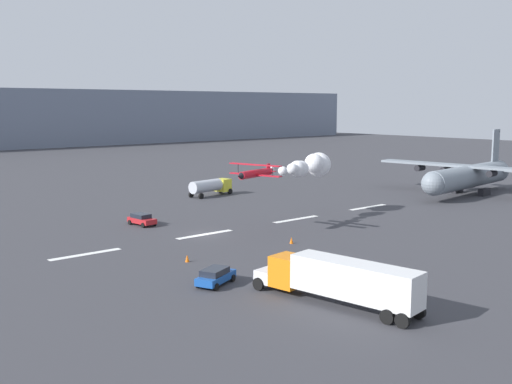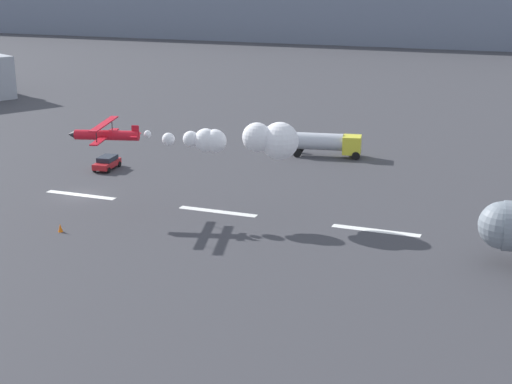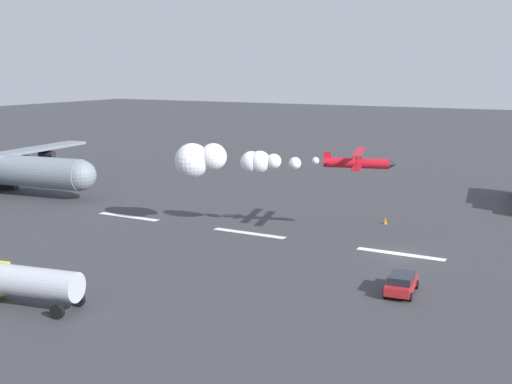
{
  "view_description": "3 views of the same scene",
  "coord_description": "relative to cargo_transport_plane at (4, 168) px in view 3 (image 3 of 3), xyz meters",
  "views": [
    {
      "loc": [
        -41.76,
        -59.39,
        15.68
      ],
      "look_at": [
        5.52,
        -3.16,
        5.09
      ],
      "focal_mm": 42.34,
      "sensor_mm": 36.0,
      "label": 1
    },
    {
      "loc": [
        44.05,
        -64.22,
        22.77
      ],
      "look_at": [
        19.43,
        0.0,
        2.39
      ],
      "focal_mm": 53.7,
      "sensor_mm": 36.0,
      "label": 2
    },
    {
      "loc": [
        -15.66,
        55.29,
        16.3
      ],
      "look_at": [
        13.9,
        1.44,
        4.6
      ],
      "focal_mm": 45.76,
      "sensor_mm": 36.0,
      "label": 3
    }
  ],
  "objects": [
    {
      "name": "ground_plane",
      "position": [
        -53.89,
        2.83,
        -3.37
      ],
      "size": [
        440.0,
        440.0,
        0.0
      ],
      "primitive_type": "plane",
      "color": "#38383D",
      "rests_on": "ground"
    },
    {
      "name": "runway_stripe_3",
      "position": [
        -53.89,
        2.83,
        -3.37
      ],
      "size": [
        8.0,
        0.9,
        0.01
      ],
      "primitive_type": "cube",
      "color": "white",
      "rests_on": "ground"
    },
    {
      "name": "runway_stripe_4",
      "position": [
        -38.42,
        2.83,
        -3.37
      ],
      "size": [
        8.0,
        0.9,
        0.01
      ],
      "primitive_type": "cube",
      "color": "white",
      "rests_on": "ground"
    },
    {
      "name": "runway_stripe_5",
      "position": [
        -22.96,
        2.83,
        -3.37
      ],
      "size": [
        8.0,
        0.9,
        0.01
      ],
      "primitive_type": "cube",
      "color": "white",
      "rests_on": "ground"
    },
    {
      "name": "cargo_transport_plane",
      "position": [
        0.0,
        0.0,
        0.0
      ],
      "size": [
        28.53,
        33.93,
        11.2
      ],
      "color": "gray",
      "rests_on": "ground"
    },
    {
      "name": "stunt_biplane_red",
      "position": [
        -36.05,
        3.06,
        3.89
      ],
      "size": [
        21.25,
        10.01,
        3.53
      ],
      "color": "red"
    },
    {
      "name": "fuel_tanker_truck",
      "position": [
        -34.67,
        28.17,
        -1.64
      ],
      "size": [
        8.81,
        4.09,
        2.9
      ],
      "color": "yellow",
      "rests_on": "ground"
    },
    {
      "name": "airport_staff_sedan",
      "position": [
        -56.92,
        12.94,
        -2.56
      ],
      "size": [
        2.41,
        4.38,
        1.52
      ],
      "color": "#B21E23",
      "rests_on": "ground"
    },
    {
      "name": "traffic_cone_far",
      "position": [
        -49.15,
        -7.56,
        -3.0
      ],
      "size": [
        0.44,
        0.44,
        0.75
      ],
      "primitive_type": "cone",
      "color": "orange",
      "rests_on": "ground"
    }
  ]
}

